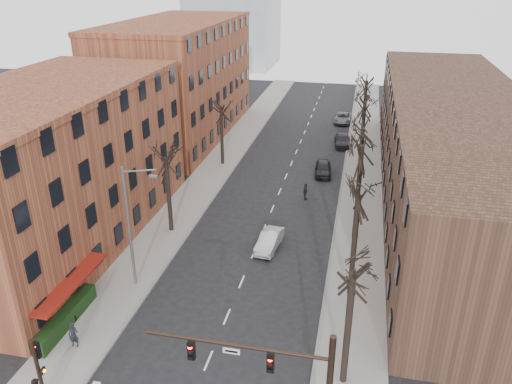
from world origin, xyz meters
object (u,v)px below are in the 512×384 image
Objects in this scene: parked_car_mid at (343,140)px; bicycle at (71,312)px; parked_car_near at (323,168)px; pedestrian_a at (74,335)px; silver_sedan at (269,241)px.

bicycle is (-14.90, -37.78, -0.12)m from parked_car_mid.
parked_car_mid is at bearing 14.80° from bicycle.
parked_car_mid is at bearing 76.80° from parked_car_near.
parked_car_near is 2.59× the size of pedestrian_a.
parked_car_near is 32.26m from pedestrian_a.
parked_car_mid is 40.61m from bicycle.
silver_sedan is 15.51m from bicycle.
parked_car_mid reaches higher than silver_sedan.
pedestrian_a is at bearing -114.16° from parked_car_mid.
silver_sedan reaches higher than bicycle.
bicycle is at bearing -120.60° from parked_car_near.
parked_car_near is (2.75, 16.39, 0.04)m from silver_sedan.
silver_sedan is 26.84m from parked_car_mid.
bicycle is at bearing -117.42° from parked_car_mid.
silver_sedan is at bearing -104.29° from parked_car_near.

